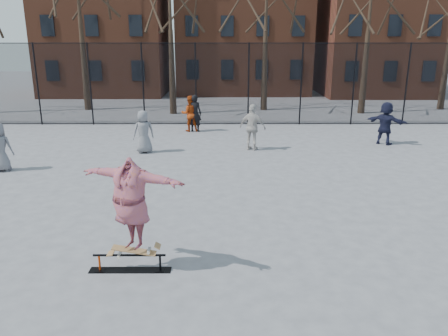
{
  "coord_description": "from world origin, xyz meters",
  "views": [
    {
      "loc": [
        -0.06,
        -8.76,
        4.19
      ],
      "look_at": [
        -0.03,
        1.5,
        1.13
      ],
      "focal_mm": 35.0,
      "sensor_mm": 36.0,
      "label": 1
    }
  ],
  "objects_px": {
    "skate_rail": "(130,264)",
    "skateboard": "(134,252)",
    "bystander_black": "(195,113)",
    "bystander_extra": "(144,132)",
    "bystander_grey": "(0,147)",
    "skater": "(131,206)",
    "bystander_white": "(253,127)",
    "bystander_navy": "(386,123)",
    "bystander_red": "(190,114)"
  },
  "relations": [
    {
      "from": "skate_rail",
      "to": "skateboard",
      "type": "xyz_separation_m",
      "value": [
        0.1,
        0.0,
        0.26
      ]
    },
    {
      "from": "bystander_black",
      "to": "bystander_extra",
      "type": "xyz_separation_m",
      "value": [
        -1.69,
        -3.92,
        -0.05
      ]
    },
    {
      "from": "bystander_grey",
      "to": "bystander_black",
      "type": "relative_size",
      "value": 0.93
    },
    {
      "from": "skateboard",
      "to": "skater",
      "type": "xyz_separation_m",
      "value": [
        0.0,
        0.0,
        0.91
      ]
    },
    {
      "from": "bystander_white",
      "to": "bystander_extra",
      "type": "distance_m",
      "value": 4.15
    },
    {
      "from": "bystander_black",
      "to": "bystander_navy",
      "type": "distance_m",
      "value": 8.32
    },
    {
      "from": "skateboard",
      "to": "bystander_grey",
      "type": "bearing_deg",
      "value": 130.94
    },
    {
      "from": "skateboard",
      "to": "bystander_grey",
      "type": "xyz_separation_m",
      "value": [
        -5.59,
        6.45,
        0.41
      ]
    },
    {
      "from": "skater",
      "to": "bystander_extra",
      "type": "height_order",
      "value": "skater"
    },
    {
      "from": "skate_rail",
      "to": "bystander_black",
      "type": "xyz_separation_m",
      "value": [
        0.44,
        12.73,
        0.72
      ]
    },
    {
      "from": "bystander_navy",
      "to": "bystander_extra",
      "type": "distance_m",
      "value": 9.71
    },
    {
      "from": "bystander_grey",
      "to": "bystander_extra",
      "type": "height_order",
      "value": "bystander_extra"
    },
    {
      "from": "bystander_navy",
      "to": "bystander_white",
      "type": "bearing_deg",
      "value": 48.21
    },
    {
      "from": "skate_rail",
      "to": "bystander_grey",
      "type": "relative_size",
      "value": 0.96
    },
    {
      "from": "skateboard",
      "to": "skate_rail",
      "type": "bearing_deg",
      "value": 180.0
    },
    {
      "from": "skater",
      "to": "bystander_white",
      "type": "xyz_separation_m",
      "value": [
        2.79,
        9.21,
        -0.4
      ]
    },
    {
      "from": "bystander_grey",
      "to": "bystander_navy",
      "type": "xyz_separation_m",
      "value": [
        13.86,
        3.73,
        0.07
      ]
    },
    {
      "from": "bystander_grey",
      "to": "bystander_extra",
      "type": "distance_m",
      "value": 4.86
    },
    {
      "from": "bystander_white",
      "to": "bystander_extra",
      "type": "height_order",
      "value": "bystander_white"
    },
    {
      "from": "skater",
      "to": "bystander_extra",
      "type": "xyz_separation_m",
      "value": [
        -1.34,
        8.82,
        -0.49
      ]
    },
    {
      "from": "skateboard",
      "to": "bystander_red",
      "type": "height_order",
      "value": "bystander_red"
    },
    {
      "from": "bystander_black",
      "to": "bystander_white",
      "type": "height_order",
      "value": "bystander_white"
    },
    {
      "from": "skate_rail",
      "to": "bystander_red",
      "type": "distance_m",
      "value": 12.83
    },
    {
      "from": "skate_rail",
      "to": "bystander_black",
      "type": "bearing_deg",
      "value": 88.01
    },
    {
      "from": "bystander_extra",
      "to": "bystander_white",
      "type": "bearing_deg",
      "value": 164.71
    },
    {
      "from": "bystander_black",
      "to": "bystander_red",
      "type": "bearing_deg",
      "value": -7.0
    },
    {
      "from": "bystander_black",
      "to": "skater",
      "type": "bearing_deg",
      "value": 100.12
    },
    {
      "from": "bystander_grey",
      "to": "bystander_black",
      "type": "bearing_deg",
      "value": -135.55
    },
    {
      "from": "skater",
      "to": "bystander_navy",
      "type": "distance_m",
      "value": 13.12
    },
    {
      "from": "skater",
      "to": "bystander_extra",
      "type": "distance_m",
      "value": 8.93
    },
    {
      "from": "bystander_red",
      "to": "bystander_extra",
      "type": "relative_size",
      "value": 1.02
    },
    {
      "from": "bystander_red",
      "to": "bystander_extra",
      "type": "xyz_separation_m",
      "value": [
        -1.46,
        -3.99,
        -0.02
      ]
    },
    {
      "from": "bystander_red",
      "to": "bystander_white",
      "type": "relative_size",
      "value": 0.93
    },
    {
      "from": "bystander_navy",
      "to": "bystander_extra",
      "type": "height_order",
      "value": "bystander_navy"
    },
    {
      "from": "bystander_grey",
      "to": "bystander_black",
      "type": "height_order",
      "value": "bystander_black"
    },
    {
      "from": "bystander_white",
      "to": "bystander_navy",
      "type": "relative_size",
      "value": 1.02
    },
    {
      "from": "skate_rail",
      "to": "bystander_extra",
      "type": "xyz_separation_m",
      "value": [
        -1.25,
        8.82,
        0.68
      ]
    },
    {
      "from": "skater",
      "to": "bystander_white",
      "type": "bearing_deg",
      "value": 95.74
    },
    {
      "from": "skate_rail",
      "to": "skater",
      "type": "bearing_deg",
      "value": 0.0
    },
    {
      "from": "bystander_grey",
      "to": "bystander_extra",
      "type": "bearing_deg",
      "value": -153.02
    },
    {
      "from": "skateboard",
      "to": "bystander_black",
      "type": "bearing_deg",
      "value": 88.44
    },
    {
      "from": "bystander_navy",
      "to": "skater",
      "type": "bearing_deg",
      "value": 89.12
    },
    {
      "from": "bystander_red",
      "to": "bystander_white",
      "type": "height_order",
      "value": "bystander_white"
    },
    {
      "from": "skater",
      "to": "bystander_grey",
      "type": "distance_m",
      "value": 8.55
    },
    {
      "from": "skater",
      "to": "bystander_black",
      "type": "distance_m",
      "value": 12.74
    },
    {
      "from": "bystander_extra",
      "to": "bystander_black",
      "type": "bearing_deg",
      "value": -134.15
    },
    {
      "from": "skater",
      "to": "bystander_navy",
      "type": "xyz_separation_m",
      "value": [
        8.27,
        10.18,
        -0.42
      ]
    },
    {
      "from": "skater",
      "to": "bystander_red",
      "type": "xyz_separation_m",
      "value": [
        0.12,
        12.81,
        -0.47
      ]
    },
    {
      "from": "skate_rail",
      "to": "skater",
      "type": "xyz_separation_m",
      "value": [
        0.1,
        0.0,
        1.16
      ]
    },
    {
      "from": "bystander_black",
      "to": "bystander_grey",
      "type": "bearing_deg",
      "value": 58.31
    }
  ]
}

